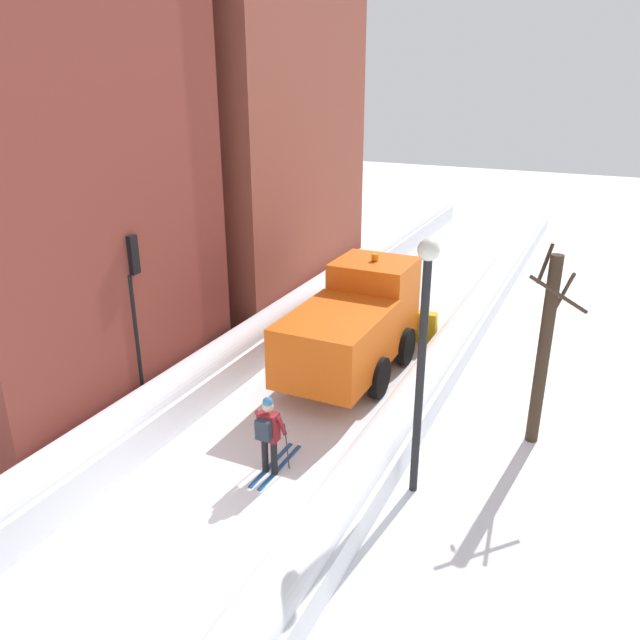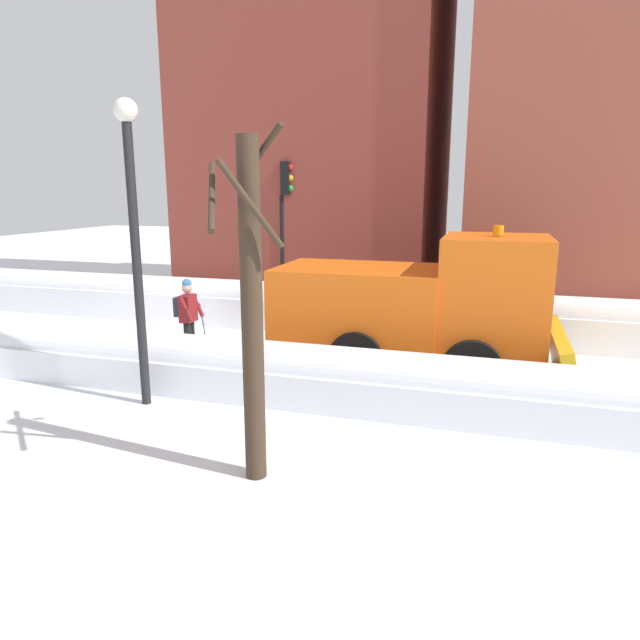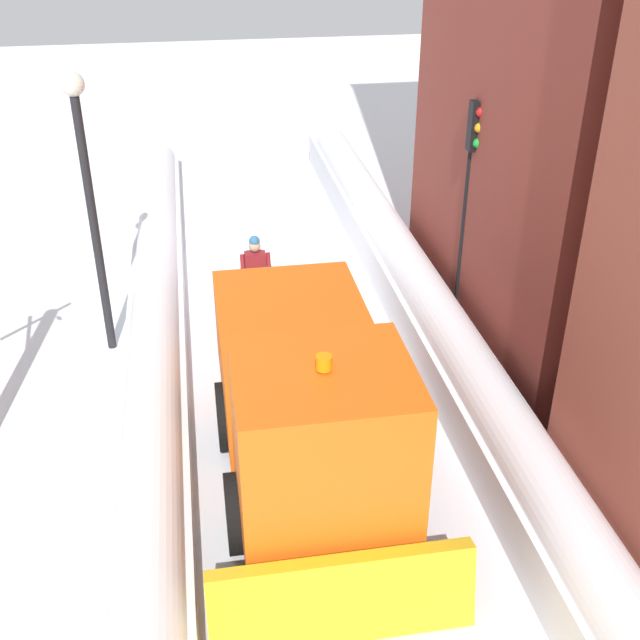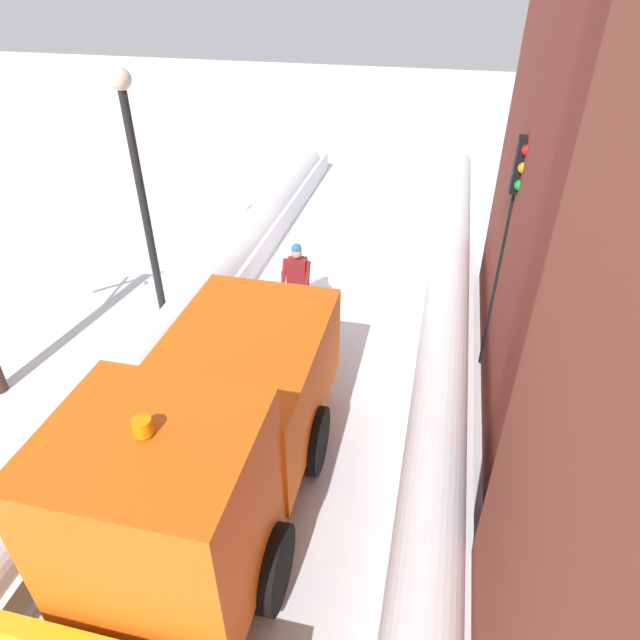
% 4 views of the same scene
% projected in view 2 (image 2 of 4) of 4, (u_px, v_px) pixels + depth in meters
% --- Properties ---
extents(ground_plane, '(80.00, 80.00, 0.00)m').
position_uv_depth(ground_plane, '(559.00, 381.00, 11.60)').
color(ground_plane, white).
extents(snowbank_left, '(1.10, 36.00, 1.29)m').
position_uv_depth(snowbank_left, '(551.00, 323.00, 13.91)').
color(snowbank_left, white).
rests_on(snowbank_left, ground).
extents(snowbank_right, '(1.10, 36.00, 1.09)m').
position_uv_depth(snowbank_right, '(579.00, 403.00, 9.05)').
color(snowbank_right, white).
rests_on(snowbank_right, ground).
extents(building_brick_near, '(7.92, 7.70, 16.73)m').
position_uv_depth(building_brick_near, '(326.00, 44.00, 18.58)').
color(building_brick_near, brown).
rests_on(building_brick_near, ground).
extents(plow_truck, '(3.20, 5.98, 3.12)m').
position_uv_depth(plow_truck, '(423.00, 305.00, 11.73)').
color(plow_truck, orange).
rests_on(plow_truck, ground).
extents(skier, '(0.62, 1.80, 1.81)m').
position_uv_depth(skier, '(188.00, 314.00, 13.11)').
color(skier, black).
rests_on(skier, ground).
extents(traffic_light_pole, '(0.28, 0.42, 4.53)m').
position_uv_depth(traffic_light_pole, '(285.00, 211.00, 16.13)').
color(traffic_light_pole, black).
rests_on(traffic_light_pole, ground).
extents(street_lamp, '(0.40, 0.40, 5.24)m').
position_uv_depth(street_lamp, '(133.00, 218.00, 9.65)').
color(street_lamp, black).
rests_on(street_lamp, ground).
extents(bare_tree_near, '(1.20, 1.20, 4.58)m').
position_uv_depth(bare_tree_near, '(251.00, 309.00, 7.25)').
color(bare_tree_near, '#3B2C1F').
rests_on(bare_tree_near, ground).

